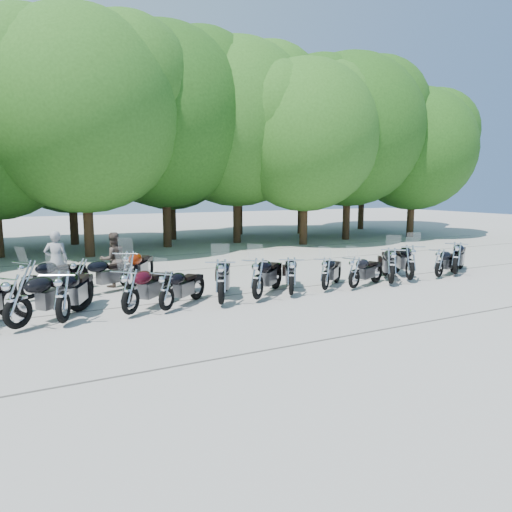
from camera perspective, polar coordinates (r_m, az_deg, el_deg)
name	(u,v)px	position (r m, az deg, el deg)	size (l,w,h in m)	color
ground	(281,304)	(12.40, 3.10, -5.95)	(90.00, 90.00, 0.00)	#9E998F
tree_3	(82,113)	(22.04, -20.88, 16.39)	(8.70, 8.70, 10.67)	#3A2614
tree_4	(164,118)	(24.66, -11.43, 16.60)	(9.13, 9.13, 11.20)	#3A2614
tree_5	(236,124)	(26.12, -2.47, 16.15)	(9.04, 9.04, 11.10)	#3A2614
tree_6	(305,137)	(25.32, 6.12, 14.62)	(8.00, 8.00, 9.82)	#3A2614
tree_7	(349,131)	(28.26, 11.52, 15.04)	(8.79, 8.79, 10.79)	#3A2614
tree_8	(414,149)	(30.79, 19.14, 12.48)	(7.53, 7.53, 9.25)	#3A2614
tree_11	(69,143)	(27.06, -22.33, 12.98)	(7.56, 7.56, 9.28)	#3A2614
tree_12	(170,143)	(28.12, -10.67, 13.73)	(7.88, 7.88, 9.67)	#3A2614
tree_13	(239,143)	(30.78, -2.16, 13.99)	(8.31, 8.31, 10.20)	#3A2614
tree_14	(302,147)	(31.43, 5.75, 13.46)	(8.02, 8.02, 9.84)	#3A2614
tree_15	(364,134)	(35.75, 13.30, 14.60)	(9.67, 9.67, 11.86)	#3A2614
motorcycle_1	(17,300)	(11.11, -27.73, -4.89)	(0.76, 2.51, 1.42)	black
motorcycle_2	(62,295)	(11.14, -23.04, -4.56)	(0.76, 2.50, 1.41)	black
motorcycle_3	(130,290)	(11.37, -15.46, -4.14)	(0.72, 2.36, 1.33)	black
motorcycle_4	(166,290)	(11.56, -11.14, -4.13)	(0.64, 2.11, 1.19)	black
motorcycle_5	(221,280)	(11.92, -4.37, -3.04)	(0.77, 2.53, 1.43)	black
motorcycle_6	(258,277)	(12.42, 0.22, -2.69)	(0.73, 2.41, 1.36)	black
motorcycle_7	(291,275)	(12.98, 4.44, -2.38)	(0.70, 2.30, 1.30)	black
motorcycle_8	(326,273)	(13.76, 8.71, -2.08)	(0.63, 2.08, 1.18)	black
motorcycle_9	(354,272)	(14.17, 12.20, -1.91)	(0.62, 2.05, 1.16)	black
motorcycle_10	(392,265)	(15.05, 16.59, -1.03)	(0.75, 2.46, 1.39)	black
motorcycle_11	(410,261)	(15.84, 18.73, -0.62)	(0.76, 2.49, 1.41)	black
motorcycle_12	(440,262)	(16.80, 21.96, -0.72)	(0.63, 2.06, 1.16)	black
motorcycle_13	(456,257)	(17.49, 23.76, -0.13)	(0.74, 2.44, 1.38)	black
motorcycle_14	(29,278)	(13.97, -26.49, -2.50)	(0.69, 2.28, 1.29)	black
motorcycle_15	(81,276)	(13.81, -21.05, -2.31)	(0.69, 2.26, 1.27)	black
motorcycle_16	(129,269)	(14.13, -15.62, -1.58)	(0.75, 2.47, 1.39)	maroon
rider_0	(56,261)	(15.02, -23.70, -0.54)	(0.67, 0.44, 1.84)	#98979A
rider_1	(113,260)	(15.02, -17.41, -0.44)	(0.84, 0.65, 1.72)	#4B3F36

